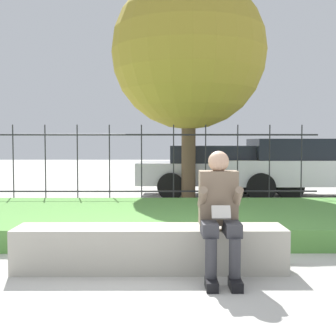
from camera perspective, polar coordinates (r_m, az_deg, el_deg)
name	(u,v)px	position (r m, az deg, el deg)	size (l,w,h in m)	color
ground_plane	(150,270)	(5.05, -2.18, -12.27)	(60.00, 60.00, 0.00)	#B2AFA8
stone_bench	(150,251)	(4.99, -2.22, -10.03)	(2.82, 0.53, 0.46)	#B7B2A3
person_seated_reader	(219,209)	(4.64, 6.28, -5.00)	(0.42, 0.73, 1.26)	black
grass_berm	(155,219)	(7.31, -1.58, -6.28)	(8.51, 3.31, 0.28)	#569342
iron_fence	(158,164)	(9.49, -1.28, 0.44)	(6.51, 0.03, 1.69)	#232326
car_parked_center	(225,168)	(11.70, 7.01, -0.04)	(4.50, 2.14, 1.25)	#B7B7BC
car_parked_right	(307,166)	(11.82, 16.57, 0.23)	(4.41, 1.98, 1.42)	silver
tree_behind_fence	(189,52)	(10.80, 2.55, 13.89)	(3.47, 3.47, 5.09)	brown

